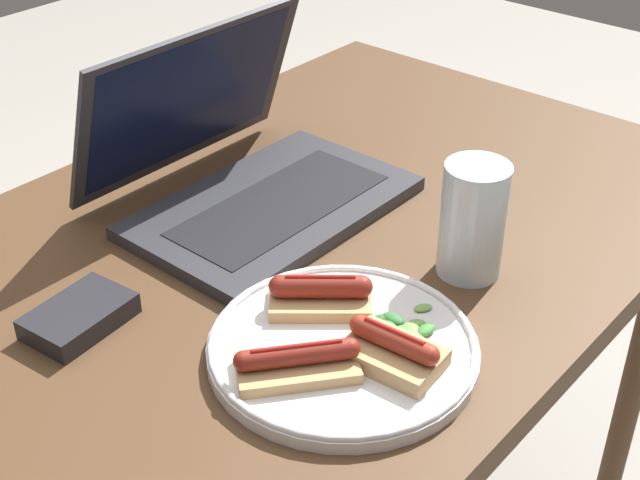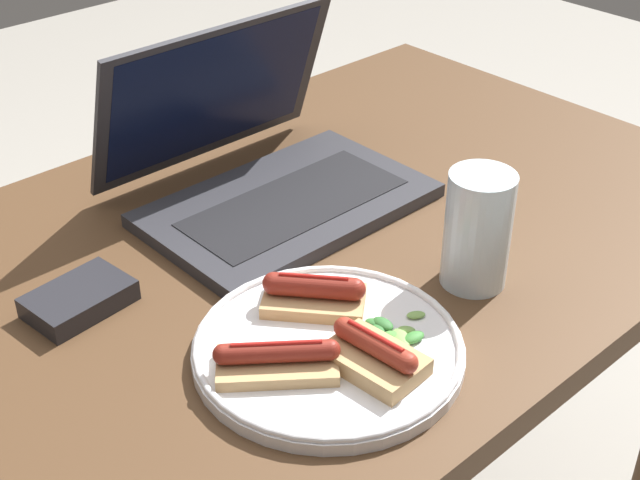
# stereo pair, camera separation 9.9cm
# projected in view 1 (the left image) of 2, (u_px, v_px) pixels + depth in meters

# --- Properties ---
(desk) EXTENTS (1.11, 0.75, 0.73)m
(desk) POSITION_uv_depth(u_px,v_px,m) (313.00, 271.00, 1.16)
(desk) COLOR #4C331E
(desk) RESTS_ON ground_plane
(laptop) EXTENTS (0.36, 0.30, 0.22)m
(laptop) POSITION_uv_depth(u_px,v_px,m) (248.00, 175.00, 1.15)
(laptop) COLOR #2D2D33
(laptop) RESTS_ON desk
(plate) EXTENTS (0.28, 0.28, 0.02)m
(plate) POSITION_uv_depth(u_px,v_px,m) (343.00, 347.00, 0.91)
(plate) COLOR silver
(plate) RESTS_ON desk
(sausage_toast_left) EXTENTS (0.12, 0.12, 0.04)m
(sausage_toast_left) POSITION_uv_depth(u_px,v_px,m) (321.00, 294.00, 0.95)
(sausage_toast_left) COLOR tan
(sausage_toast_left) RESTS_ON plate
(sausage_toast_middle) EXTENTS (0.07, 0.10, 0.04)m
(sausage_toast_middle) POSITION_uv_depth(u_px,v_px,m) (393.00, 350.00, 0.87)
(sausage_toast_middle) COLOR tan
(sausage_toast_middle) RESTS_ON plate
(sausage_toast_right) EXTENTS (0.13, 0.12, 0.04)m
(sausage_toast_right) POSITION_uv_depth(u_px,v_px,m) (297.00, 362.00, 0.86)
(sausage_toast_right) COLOR tan
(sausage_toast_right) RESTS_ON plate
(salad_pile) EXTENTS (0.08, 0.07, 0.01)m
(salad_pile) POSITION_uv_depth(u_px,v_px,m) (406.00, 325.00, 0.93)
(salad_pile) COLOR #709E4C
(salad_pile) RESTS_ON plate
(drinking_glass) EXTENTS (0.08, 0.08, 0.14)m
(drinking_glass) POSITION_uv_depth(u_px,v_px,m) (473.00, 220.00, 1.01)
(drinking_glass) COLOR silver
(drinking_glass) RESTS_ON desk
(external_drive) EXTENTS (0.12, 0.08, 0.02)m
(external_drive) POSITION_uv_depth(u_px,v_px,m) (79.00, 316.00, 0.95)
(external_drive) COLOR #232328
(external_drive) RESTS_ON desk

